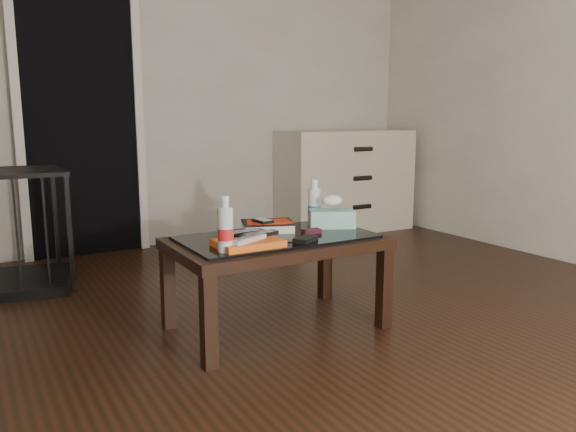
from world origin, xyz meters
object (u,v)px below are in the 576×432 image
object	(u,v)px
coffee_table	(276,249)
dresser	(345,181)
tissue_box	(332,219)
water_bottle_left	(225,224)
textbook	(268,226)
water_bottle_right	(314,202)

from	to	relation	value
coffee_table	dresser	bearing A→B (deg)	46.48
dresser	tissue_box	distance (m)	2.21
coffee_table	water_bottle_left	bearing A→B (deg)	-153.43
textbook	water_bottle_left	size ratio (longest dim) A/B	1.05
coffee_table	water_bottle_right	bearing A→B (deg)	26.98
textbook	dresser	bearing A→B (deg)	64.21
textbook	water_bottle_right	size ratio (longest dim) A/B	1.05
coffee_table	textbook	world-z (taller)	textbook
water_bottle_right	tissue_box	xyz separation A→B (m)	(0.03, -0.12, -0.07)
water_bottle_right	tissue_box	size ratio (longest dim) A/B	1.03
textbook	tissue_box	bearing A→B (deg)	4.37
water_bottle_right	tissue_box	world-z (taller)	water_bottle_right
tissue_box	dresser	bearing A→B (deg)	78.30
coffee_table	tissue_box	bearing A→B (deg)	6.44
tissue_box	water_bottle_left	bearing A→B (deg)	-137.21
coffee_table	water_bottle_right	distance (m)	0.41
water_bottle_left	water_bottle_right	distance (m)	0.74
coffee_table	tissue_box	xyz separation A→B (m)	(0.35, 0.04, 0.11)
dresser	textbook	xyz separation A→B (m)	(-1.68, -1.66, 0.03)
water_bottle_left	textbook	bearing A→B (deg)	39.51
textbook	tissue_box	size ratio (longest dim) A/B	1.09
textbook	water_bottle_right	distance (m)	0.32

